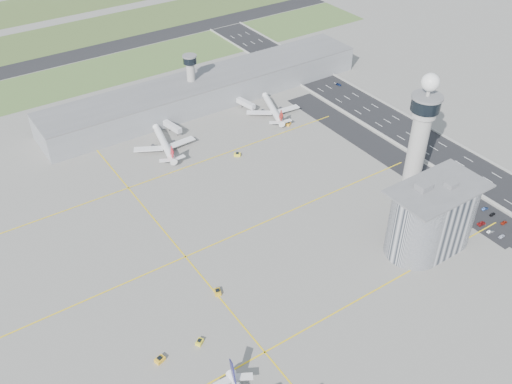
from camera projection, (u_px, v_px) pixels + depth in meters
ground at (302, 261)px, 242.81m from camera, size 1000.00×1000.00×0.00m
grass_strip_0 at (74, 79)px, 383.05m from camera, size 480.00×50.00×0.08m
grass_strip_1 at (40, 43)px, 432.79m from camera, size 480.00×60.00×0.08m
grass_strip_2 at (11, 13)px, 485.84m from camera, size 480.00×70.00×0.08m
runway at (56, 60)px, 407.58m from camera, size 480.00×22.00×0.10m
highway at (478, 174)px, 294.18m from camera, size 28.00×500.00×0.10m
barrier_left at (460, 182)px, 287.59m from camera, size 0.60×500.00×1.20m
barrier_right at (496, 165)px, 300.11m from camera, size 0.60×500.00×1.20m
landside_road at (461, 201)px, 276.38m from camera, size 18.00×260.00×0.08m
parking_lot at (479, 215)px, 267.52m from camera, size 20.00×44.00×0.10m
taxiway_line_h_0 at (265, 352)px, 205.03m from camera, size 260.00×0.60×0.01m
taxiway_line_h_1 at (185, 257)px, 244.82m from camera, size 260.00×0.60×0.01m
taxiway_line_h_2 at (128, 188)px, 284.61m from camera, size 260.00×0.60×0.01m
taxiway_line_v at (185, 257)px, 244.82m from camera, size 0.60×260.00×0.01m
control_tower at (420, 133)px, 259.26m from camera, size 14.00×14.00×64.50m
secondary_tower at (191, 76)px, 344.40m from camera, size 8.60×8.60×31.90m
admin_building at (432, 217)px, 242.27m from camera, size 42.00×24.00×33.50m
terminal_pier at (208, 89)px, 354.09m from camera, size 210.00×32.00×15.80m
airplane_far_a at (164, 139)px, 310.76m from camera, size 42.51×47.18×11.41m
airplane_far_b at (273, 105)px, 342.33m from camera, size 44.67×48.23×11.00m
jet_bridge_far_0 at (165, 124)px, 329.53m from camera, size 5.39×14.31×5.70m
jet_bridge_far_1 at (238, 101)px, 351.88m from camera, size 5.39×14.31×5.70m
tug_1 at (200, 342)px, 207.71m from camera, size 3.72×3.46×1.78m
tug_2 at (160, 359)px, 201.42m from camera, size 3.98×3.25×2.01m
tug_3 at (217, 292)px, 227.30m from camera, size 3.42×4.08×2.02m
tug_4 at (237, 154)px, 307.53m from camera, size 4.16×3.94×1.99m
tug_5 at (288, 124)px, 333.79m from camera, size 3.92×3.58×1.88m
car_lot_0 at (502, 236)px, 254.64m from camera, size 3.70×1.67×1.23m
car_lot_1 at (490, 231)px, 257.25m from camera, size 3.68×1.73×1.17m
car_lot_2 at (481, 223)px, 261.66m from camera, size 4.68×2.40×1.27m
car_lot_3 at (466, 215)px, 266.74m from camera, size 4.03×1.79×1.15m
car_lot_4 at (457, 207)px, 271.20m from camera, size 3.97×1.99×1.30m
car_lot_5 at (444, 198)px, 277.17m from camera, size 3.66×1.45×1.19m
car_lot_7 at (504, 223)px, 262.33m from camera, size 3.96×1.81×1.12m
car_lot_8 at (492, 214)px, 267.12m from camera, size 3.63×1.66×1.21m
car_lot_9 at (485, 209)px, 270.45m from camera, size 3.69×1.52×1.19m
car_lot_10 at (468, 200)px, 275.98m from camera, size 4.17×2.24×1.11m
car_lot_11 at (461, 195)px, 279.01m from camera, size 4.02×1.68×1.16m
car_hw_1 at (417, 139)px, 320.88m from camera, size 1.34×3.40×1.10m
car_hw_2 at (339, 84)px, 375.65m from camera, size 2.19×4.09×1.09m
car_hw_4 at (266, 57)px, 411.26m from camera, size 1.55×3.68×1.24m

